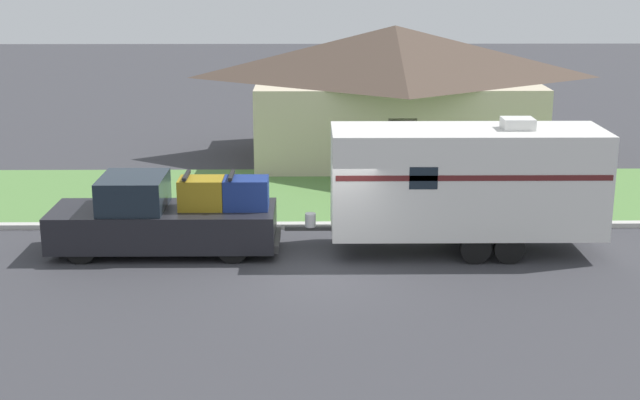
% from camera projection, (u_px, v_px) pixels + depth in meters
% --- Properties ---
extents(ground_plane, '(120.00, 120.00, 0.00)m').
position_uv_depth(ground_plane, '(326.00, 272.00, 21.93)').
color(ground_plane, '#38383D').
extents(curb_strip, '(80.00, 0.30, 0.14)m').
position_uv_depth(curb_strip, '(324.00, 225.00, 25.53)').
color(curb_strip, beige).
rests_on(curb_strip, ground_plane).
extents(lawn_strip, '(80.00, 7.00, 0.03)m').
position_uv_depth(lawn_strip, '(322.00, 194.00, 29.06)').
color(lawn_strip, '#568442').
rests_on(lawn_strip, ground_plane).
extents(house_across_street, '(11.22, 7.69, 5.02)m').
position_uv_depth(house_across_street, '(394.00, 89.00, 34.16)').
color(house_across_street, beige).
rests_on(house_across_street, ground_plane).
extents(pickup_truck, '(5.94, 2.09, 2.11)m').
position_uv_depth(pickup_truck, '(165.00, 218.00, 23.22)').
color(pickup_truck, black).
rests_on(pickup_truck, ground_plane).
extents(travel_trailer, '(8.20, 2.30, 3.55)m').
position_uv_depth(travel_trailer, '(466.00, 181.00, 23.04)').
color(travel_trailer, black).
rests_on(travel_trailer, ground_plane).
extents(mailbox, '(0.48, 0.20, 1.36)m').
position_uv_depth(mailbox, '(418.00, 187.00, 25.86)').
color(mailbox, brown).
rests_on(mailbox, ground_plane).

